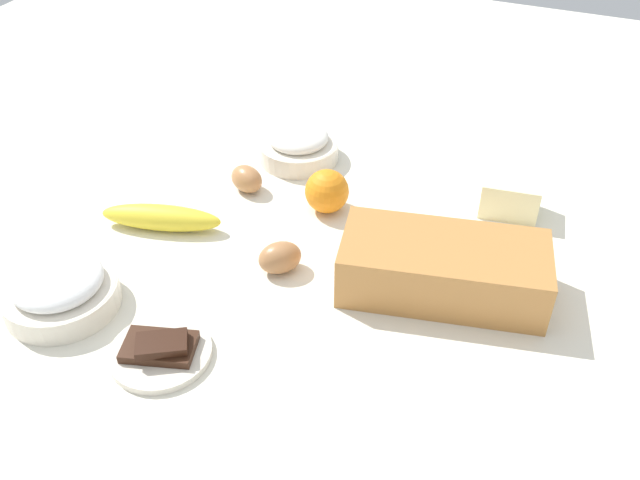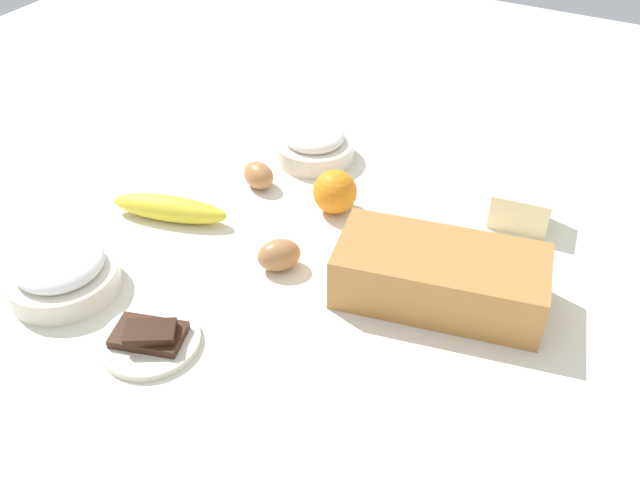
% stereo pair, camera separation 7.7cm
% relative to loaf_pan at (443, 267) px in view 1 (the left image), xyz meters
% --- Properties ---
extents(ground_plane, '(2.40, 2.40, 0.02)m').
position_rel_loaf_pan_xyz_m(ground_plane, '(-0.18, -0.01, -0.05)').
color(ground_plane, silver).
extents(loaf_pan, '(0.30, 0.18, 0.08)m').
position_rel_loaf_pan_xyz_m(loaf_pan, '(0.00, 0.00, 0.00)').
color(loaf_pan, '#B77A3D').
rests_on(loaf_pan, ground_plane).
extents(flour_bowl, '(0.14, 0.14, 0.06)m').
position_rel_loaf_pan_xyz_m(flour_bowl, '(-0.33, 0.24, -0.01)').
color(flour_bowl, silver).
rests_on(flour_bowl, ground_plane).
extents(sugar_bowl, '(0.16, 0.16, 0.07)m').
position_rel_loaf_pan_xyz_m(sugar_bowl, '(-0.47, -0.23, -0.01)').
color(sugar_bowl, silver).
rests_on(sugar_bowl, ground_plane).
extents(banana, '(0.19, 0.09, 0.04)m').
position_rel_loaf_pan_xyz_m(banana, '(-0.44, -0.03, -0.02)').
color(banana, yellow).
rests_on(banana, ground_plane).
extents(orange_fruit, '(0.07, 0.07, 0.07)m').
position_rel_loaf_pan_xyz_m(orange_fruit, '(-0.22, 0.12, -0.01)').
color(orange_fruit, orange).
rests_on(orange_fruit, ground_plane).
extents(butter_block, '(0.10, 0.07, 0.06)m').
position_rel_loaf_pan_xyz_m(butter_block, '(0.05, 0.22, -0.01)').
color(butter_block, '#F4EDB2').
rests_on(butter_block, ground_plane).
extents(egg_near_butter, '(0.07, 0.06, 0.04)m').
position_rel_loaf_pan_xyz_m(egg_near_butter, '(-0.37, 0.12, -0.02)').
color(egg_near_butter, '#B27849').
rests_on(egg_near_butter, ground_plane).
extents(egg_beside_bowl, '(0.08, 0.08, 0.05)m').
position_rel_loaf_pan_xyz_m(egg_beside_bowl, '(-0.23, -0.05, -0.02)').
color(egg_beside_bowl, '#AA7245').
rests_on(egg_beside_bowl, ground_plane).
extents(chocolate_plate, '(0.13, 0.13, 0.03)m').
position_rel_loaf_pan_xyz_m(chocolate_plate, '(-0.29, -0.26, -0.03)').
color(chocolate_plate, silver).
rests_on(chocolate_plate, ground_plane).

